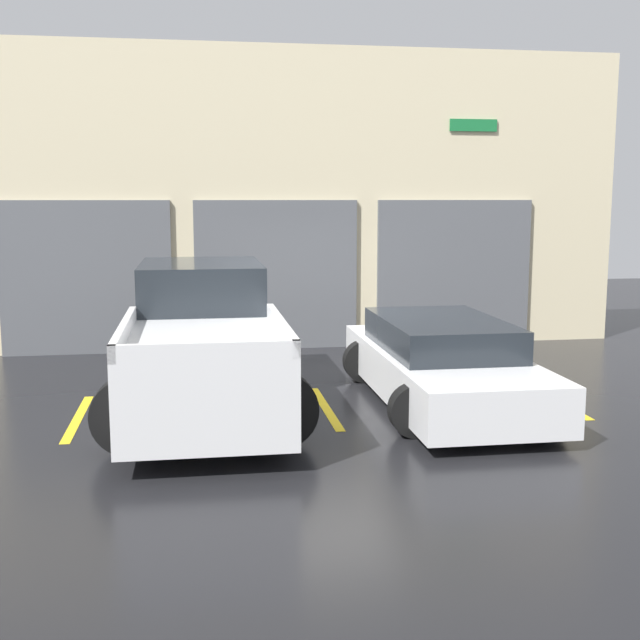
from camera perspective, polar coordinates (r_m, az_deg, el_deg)
ground_plane at (r=11.94m, az=-0.65°, el=-4.60°), size 28.00×28.00×0.00m
shophouse_building at (r=14.88m, az=-2.53°, el=8.32°), size 12.57×0.68×5.43m
pickup_truck at (r=10.57m, az=-8.31°, el=-1.64°), size 2.47×5.08×1.83m
sedan_white at (r=10.89m, az=8.65°, el=-3.05°), size 2.16×4.60×1.14m
parking_stripe_far_left at (r=10.60m, az=-16.83°, el=-6.67°), size 0.12×2.20×0.01m
parking_stripe_left at (r=10.63m, az=0.42°, el=-6.25°), size 0.12×2.20×0.01m
parking_stripe_centre at (r=11.55m, az=16.17°, el=-5.38°), size 0.12×2.20×0.01m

